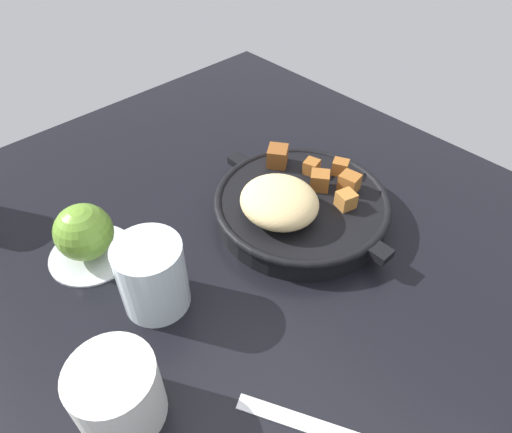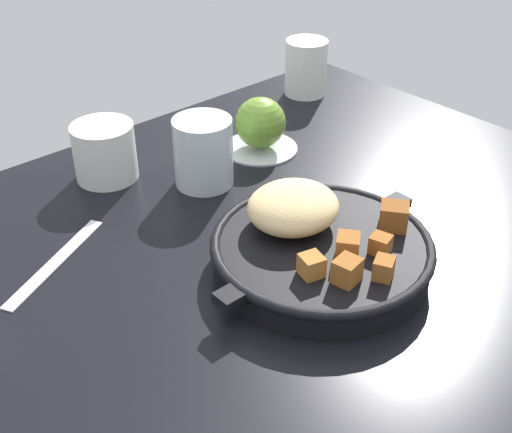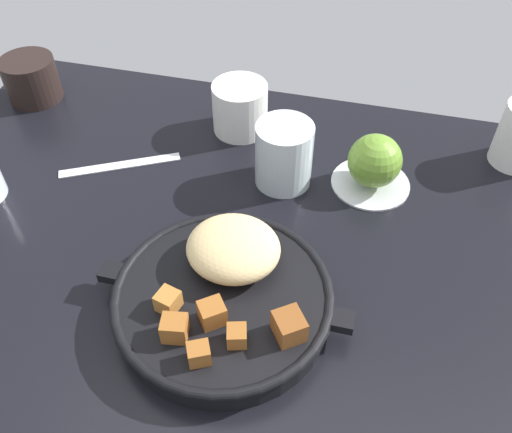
# 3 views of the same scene
# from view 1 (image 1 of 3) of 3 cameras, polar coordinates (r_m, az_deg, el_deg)

# --- Properties ---
(ground_plane) EXTENTS (0.97, 0.77, 0.02)m
(ground_plane) POSITION_cam_1_polar(r_m,az_deg,el_deg) (0.63, 2.76, -4.09)
(ground_plane) COLOR black
(cast_iron_skillet) EXTENTS (0.29, 0.25, 0.08)m
(cast_iron_skillet) POSITION_cam_1_polar(r_m,az_deg,el_deg) (0.63, 5.36, 1.50)
(cast_iron_skillet) COLOR black
(cast_iron_skillet) RESTS_ON ground_plane
(saucer_plate) EXTENTS (0.11, 0.11, 0.01)m
(saucer_plate) POSITION_cam_1_polar(r_m,az_deg,el_deg) (0.64, -19.90, -4.37)
(saucer_plate) COLOR #B7BABF
(saucer_plate) RESTS_ON ground_plane
(red_apple) EXTENTS (0.07, 0.07, 0.07)m
(red_apple) POSITION_cam_1_polar(r_m,az_deg,el_deg) (0.61, -20.77, -1.85)
(red_apple) COLOR olive
(red_apple) RESTS_ON saucer_plate
(butter_knife) EXTENTS (0.16, 0.10, 0.00)m
(butter_knife) POSITION_cam_1_polar(r_m,az_deg,el_deg) (0.48, 8.45, -24.87)
(butter_knife) COLOR silver
(butter_knife) RESTS_ON ground_plane
(ceramic_mug_white) EXTENTS (0.08, 0.08, 0.08)m
(ceramic_mug_white) POSITION_cam_1_polar(r_m,az_deg,el_deg) (0.47, -16.98, -20.42)
(ceramic_mug_white) COLOR silver
(ceramic_mug_white) RESTS_ON ground_plane
(water_glass_tall) EXTENTS (0.08, 0.08, 0.09)m
(water_glass_tall) POSITION_cam_1_polar(r_m,az_deg,el_deg) (0.53, -12.86, -7.27)
(water_glass_tall) COLOR silver
(water_glass_tall) RESTS_ON ground_plane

